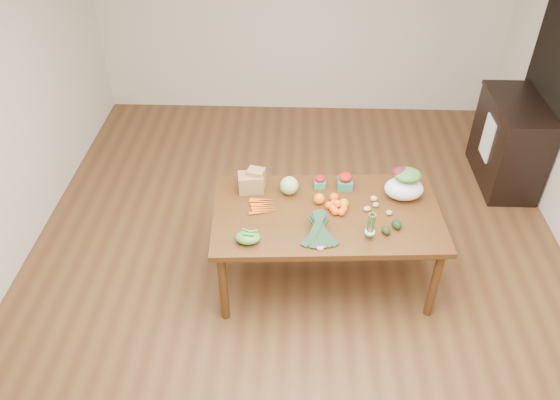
{
  "coord_description": "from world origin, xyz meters",
  "views": [
    {
      "loc": [
        -0.01,
        -3.52,
        3.55
      ],
      "look_at": [
        -0.14,
        0.0,
        0.77
      ],
      "focal_mm": 35.0,
      "sensor_mm": 36.0,
      "label": 1
    }
  ],
  "objects_px": {
    "paper_bag": "(251,181)",
    "mandarin_cluster": "(337,205)",
    "cabinet": "(509,143)",
    "asparagus_bundle": "(371,226)",
    "dining_table": "(325,246)",
    "cabbage": "(289,186)",
    "salad_bag": "(404,185)",
    "kale_bunch": "(320,232)"
  },
  "relations": [
    {
      "from": "kale_bunch",
      "to": "cabbage",
      "type": "bearing_deg",
      "value": 109.35
    },
    {
      "from": "dining_table",
      "to": "cabinet",
      "type": "bearing_deg",
      "value": 35.0
    },
    {
      "from": "cabbage",
      "to": "salad_bag",
      "type": "xyz_separation_m",
      "value": [
        0.95,
        -0.02,
        0.05
      ]
    },
    {
      "from": "asparagus_bundle",
      "to": "kale_bunch",
      "type": "bearing_deg",
      "value": -177.39
    },
    {
      "from": "paper_bag",
      "to": "mandarin_cluster",
      "type": "relative_size",
      "value": 1.52
    },
    {
      "from": "cabinet",
      "to": "asparagus_bundle",
      "type": "bearing_deg",
      "value": -131.88
    },
    {
      "from": "cabbage",
      "to": "salad_bag",
      "type": "bearing_deg",
      "value": -1.37
    },
    {
      "from": "kale_bunch",
      "to": "paper_bag",
      "type": "bearing_deg",
      "value": 129.69
    },
    {
      "from": "cabinet",
      "to": "paper_bag",
      "type": "height_order",
      "value": "paper_bag"
    },
    {
      "from": "cabbage",
      "to": "asparagus_bundle",
      "type": "height_order",
      "value": "asparagus_bundle"
    },
    {
      "from": "dining_table",
      "to": "kale_bunch",
      "type": "relative_size",
      "value": 4.59
    },
    {
      "from": "dining_table",
      "to": "cabbage",
      "type": "bearing_deg",
      "value": 139.24
    },
    {
      "from": "dining_table",
      "to": "cabinet",
      "type": "height_order",
      "value": "cabinet"
    },
    {
      "from": "cabinet",
      "to": "kale_bunch",
      "type": "xyz_separation_m",
      "value": [
        -2.05,
        -1.9,
        0.36
      ]
    },
    {
      "from": "cabinet",
      "to": "paper_bag",
      "type": "xyz_separation_m",
      "value": [
        -2.62,
        -1.29,
        0.38
      ]
    },
    {
      "from": "cabbage",
      "to": "kale_bunch",
      "type": "relative_size",
      "value": 0.39
    },
    {
      "from": "paper_bag",
      "to": "asparagus_bundle",
      "type": "bearing_deg",
      "value": -31.03
    },
    {
      "from": "paper_bag",
      "to": "cabbage",
      "type": "bearing_deg",
      "value": -4.89
    },
    {
      "from": "cabbage",
      "to": "kale_bunch",
      "type": "distance_m",
      "value": 0.63
    },
    {
      "from": "dining_table",
      "to": "mandarin_cluster",
      "type": "xyz_separation_m",
      "value": [
        0.08,
        0.02,
        0.43
      ]
    },
    {
      "from": "salad_bag",
      "to": "dining_table",
      "type": "bearing_deg",
      "value": -161.09
    },
    {
      "from": "cabbage",
      "to": "kale_bunch",
      "type": "xyz_separation_m",
      "value": [
        0.24,
        -0.58,
        0.0
      ]
    },
    {
      "from": "cabinet",
      "to": "paper_bag",
      "type": "distance_m",
      "value": 2.94
    },
    {
      "from": "cabbage",
      "to": "asparagus_bundle",
      "type": "distance_m",
      "value": 0.83
    },
    {
      "from": "asparagus_bundle",
      "to": "mandarin_cluster",
      "type": "bearing_deg",
      "value": 121.75
    },
    {
      "from": "cabbage",
      "to": "salad_bag",
      "type": "height_order",
      "value": "salad_bag"
    },
    {
      "from": "paper_bag",
      "to": "asparagus_bundle",
      "type": "height_order",
      "value": "asparagus_bundle"
    },
    {
      "from": "dining_table",
      "to": "paper_bag",
      "type": "distance_m",
      "value": 0.84
    },
    {
      "from": "dining_table",
      "to": "salad_bag",
      "type": "distance_m",
      "value": 0.84
    },
    {
      "from": "mandarin_cluster",
      "to": "asparagus_bundle",
      "type": "bearing_deg",
      "value": -54.98
    },
    {
      "from": "paper_bag",
      "to": "asparagus_bundle",
      "type": "distance_m",
      "value": 1.1
    },
    {
      "from": "paper_bag",
      "to": "salad_bag",
      "type": "distance_m",
      "value": 1.27
    },
    {
      "from": "asparagus_bundle",
      "to": "salad_bag",
      "type": "xyz_separation_m",
      "value": [
        0.33,
        0.52,
        -0.0
      ]
    },
    {
      "from": "kale_bunch",
      "to": "salad_bag",
      "type": "relative_size",
      "value": 1.24
    },
    {
      "from": "cabinet",
      "to": "cabbage",
      "type": "distance_m",
      "value": 2.67
    },
    {
      "from": "paper_bag",
      "to": "cabbage",
      "type": "distance_m",
      "value": 0.33
    },
    {
      "from": "kale_bunch",
      "to": "salad_bag",
      "type": "xyz_separation_m",
      "value": [
        0.7,
        0.56,
        0.04
      ]
    },
    {
      "from": "dining_table",
      "to": "paper_bag",
      "type": "bearing_deg",
      "value": 153.95
    },
    {
      "from": "dining_table",
      "to": "cabinet",
      "type": "distance_m",
      "value": 2.52
    },
    {
      "from": "paper_bag",
      "to": "dining_table",
      "type": "bearing_deg",
      "value": -22.78
    },
    {
      "from": "paper_bag",
      "to": "salad_bag",
      "type": "xyz_separation_m",
      "value": [
        1.27,
        -0.05,
        0.03
      ]
    },
    {
      "from": "cabbage",
      "to": "paper_bag",
      "type": "bearing_deg",
      "value": 175.11
    }
  ]
}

